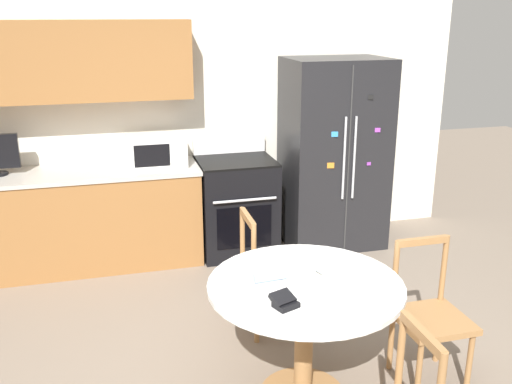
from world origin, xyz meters
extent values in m
cube|color=silver|center=(0.00, 2.65, 1.30)|extent=(5.20, 0.10, 2.60)
cube|color=#936033|center=(-1.17, 2.43, 1.84)|extent=(2.06, 0.34, 0.68)
cube|color=#936033|center=(-1.17, 2.29, 0.43)|extent=(2.06, 0.62, 0.86)
cube|color=#B7B2A8|center=(-1.17, 2.29, 0.88)|extent=(2.08, 0.64, 0.03)
cube|color=black|center=(1.21, 2.23, 0.92)|extent=(0.95, 0.70, 1.84)
cube|color=#333333|center=(1.21, 1.88, 0.92)|extent=(0.01, 0.01, 1.76)
cylinder|color=silver|center=(1.16, 1.87, 0.96)|extent=(0.02, 0.02, 0.77)
cylinder|color=silver|center=(1.26, 1.87, 0.96)|extent=(0.02, 0.02, 0.77)
cube|color=purple|center=(1.42, 1.88, 0.90)|extent=(0.04, 0.01, 0.03)
cube|color=#338CD8|center=(1.06, 1.88, 1.19)|extent=(0.06, 0.02, 0.05)
cube|color=black|center=(1.39, 1.88, 1.51)|extent=(0.05, 0.01, 0.04)
cube|color=purple|center=(1.48, 1.88, 1.21)|extent=(0.05, 0.02, 0.04)
cube|color=orange|center=(1.03, 1.88, 0.91)|extent=(0.06, 0.02, 0.05)
cube|color=black|center=(0.24, 2.26, 0.45)|extent=(0.71, 0.64, 0.90)
cube|color=black|center=(0.24, 1.94, 0.36)|extent=(0.51, 0.01, 0.40)
cylinder|color=silver|center=(0.24, 1.91, 0.63)|extent=(0.58, 0.02, 0.02)
cube|color=black|center=(0.24, 2.26, 0.91)|extent=(0.71, 0.64, 0.02)
cube|color=white|center=(0.24, 2.55, 1.00)|extent=(0.71, 0.06, 0.16)
cube|color=white|center=(-0.50, 2.32, 1.04)|extent=(0.53, 0.37, 0.28)
cube|color=black|center=(-0.55, 2.13, 1.04)|extent=(0.31, 0.01, 0.20)
cube|color=silver|center=(-0.31, 2.13, 1.04)|extent=(0.11, 0.01, 0.20)
cylinder|color=white|center=(0.11, -0.02, 0.75)|extent=(1.13, 1.13, 0.03)
cylinder|color=#9E7042|center=(0.11, -0.02, 0.38)|extent=(0.11, 0.11, 0.71)
cube|color=#9E7042|center=(0.93, -0.07, 0.43)|extent=(0.42, 0.42, 0.04)
cylinder|color=#9E7042|center=(1.11, -0.24, 0.21)|extent=(0.04, 0.04, 0.41)
cylinder|color=#9E7042|center=(0.76, -0.24, 0.21)|extent=(0.04, 0.04, 0.41)
cylinder|color=#9E7042|center=(1.11, 0.10, 0.21)|extent=(0.04, 0.04, 0.41)
cylinder|color=#9E7042|center=(0.76, 0.10, 0.21)|extent=(0.04, 0.04, 0.41)
cylinder|color=#9E7042|center=(1.11, 0.12, 0.68)|extent=(0.04, 0.04, 0.45)
cylinder|color=#9E7042|center=(0.76, 0.12, 0.68)|extent=(0.04, 0.04, 0.45)
cube|color=#9E7042|center=(0.93, 0.12, 0.88)|extent=(0.34, 0.04, 0.04)
cube|color=#9E7042|center=(0.17, 0.80, 0.43)|extent=(0.43, 0.43, 0.04)
cylinder|color=#9E7042|center=(0.34, 0.97, 0.21)|extent=(0.04, 0.04, 0.41)
cylinder|color=#9E7042|center=(0.34, 0.62, 0.21)|extent=(0.04, 0.04, 0.41)
cylinder|color=#9E7042|center=(0.00, 0.97, 0.21)|extent=(0.04, 0.04, 0.41)
cylinder|color=#9E7042|center=(0.00, 0.63, 0.21)|extent=(0.04, 0.04, 0.41)
cylinder|color=#9E7042|center=(-0.02, 0.97, 0.68)|extent=(0.04, 0.04, 0.45)
cylinder|color=#9E7042|center=(-0.02, 0.63, 0.68)|extent=(0.04, 0.04, 0.45)
cube|color=#9E7042|center=(-0.02, 0.80, 0.88)|extent=(0.04, 0.34, 0.04)
cylinder|color=#9E7042|center=(0.37, -0.67, 0.68)|extent=(0.04, 0.04, 0.45)
cube|color=#9E7042|center=(0.37, -0.85, 0.88)|extent=(0.04, 0.34, 0.04)
cylinder|color=silver|center=(0.12, -0.02, 0.81)|extent=(0.09, 0.09, 0.09)
cylinder|color=beige|center=(0.12, -0.02, 0.79)|extent=(0.08, 0.08, 0.05)
cylinder|color=#A3BCDB|center=(-0.08, 0.06, 0.79)|extent=(0.20, 0.07, 0.05)
cube|color=black|center=(-0.08, -0.26, 0.78)|extent=(0.15, 0.13, 0.03)
cube|color=black|center=(-0.09, -0.23, 0.81)|extent=(0.15, 0.14, 0.06)
cube|color=white|center=(0.36, -0.01, 0.77)|extent=(0.27, 0.34, 0.01)
cube|color=beige|center=(0.36, -0.01, 0.78)|extent=(0.29, 0.35, 0.01)
cube|color=silver|center=(0.36, -0.01, 0.79)|extent=(0.31, 0.36, 0.01)
camera|label=1|loc=(-0.92, -2.79, 2.25)|focal=40.00mm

